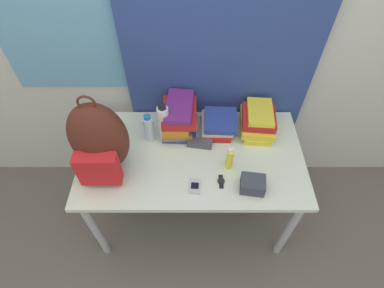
# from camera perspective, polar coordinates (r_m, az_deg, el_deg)

# --- Properties ---
(ground_plane) EXTENTS (12.00, 12.00, 0.00)m
(ground_plane) POSITION_cam_1_polar(r_m,az_deg,el_deg) (2.25, -0.02, -20.86)
(ground_plane) COLOR #665B51
(wall_back) EXTENTS (6.00, 0.06, 2.50)m
(wall_back) POSITION_cam_1_polar(r_m,az_deg,el_deg) (1.76, -0.14, 20.39)
(wall_back) COLOR beige
(wall_back) RESTS_ON ground_plane
(curtain_blue) EXTENTS (1.12, 0.04, 2.50)m
(curtain_blue) POSITION_cam_1_polar(r_m,az_deg,el_deg) (1.72, 5.85, 19.35)
(curtain_blue) COLOR navy
(curtain_blue) RESTS_ON ground_plane
(desk) EXTENTS (1.32, 0.72, 0.73)m
(desk) POSITION_cam_1_polar(r_m,az_deg,el_deg) (1.84, 0.00, -3.68)
(desk) COLOR silver
(desk) RESTS_ON ground_plane
(backpack) EXTENTS (0.31, 0.27, 0.52)m
(backpack) POSITION_cam_1_polar(r_m,az_deg,el_deg) (1.62, -17.30, 0.58)
(backpack) COLOR #512319
(backpack) RESTS_ON desk
(book_stack_left) EXTENTS (0.22, 0.29, 0.21)m
(book_stack_left) POSITION_cam_1_polar(r_m,az_deg,el_deg) (1.83, -2.60, 5.05)
(book_stack_left) COLOR navy
(book_stack_left) RESTS_ON desk
(book_stack_center) EXTENTS (0.22, 0.23, 0.10)m
(book_stack_center) POSITION_cam_1_polar(r_m,az_deg,el_deg) (1.87, 5.07, 3.89)
(book_stack_center) COLOR red
(book_stack_center) RESTS_ON desk
(book_stack_right) EXTENTS (0.22, 0.29, 0.15)m
(book_stack_right) POSITION_cam_1_polar(r_m,az_deg,el_deg) (1.90, 12.43, 4.33)
(book_stack_right) COLOR yellow
(book_stack_right) RESTS_ON desk
(water_bottle) EXTENTS (0.06, 0.06, 0.19)m
(water_bottle) POSITION_cam_1_polar(r_m,az_deg,el_deg) (1.81, -8.22, 3.05)
(water_bottle) COLOR silver
(water_bottle) RESTS_ON desk
(sports_bottle) EXTENTS (0.07, 0.07, 0.27)m
(sports_bottle) POSITION_cam_1_polar(r_m,az_deg,el_deg) (1.77, -5.39, 3.97)
(sports_bottle) COLOR white
(sports_bottle) RESTS_ON desk
(sunscreen_bottle) EXTENTS (0.04, 0.04, 0.16)m
(sunscreen_bottle) POSITION_cam_1_polar(r_m,az_deg,el_deg) (1.67, 7.17, -2.83)
(sunscreen_bottle) COLOR yellow
(sunscreen_bottle) RESTS_ON desk
(cell_phone) EXTENTS (0.07, 0.09, 0.02)m
(cell_phone) POSITION_cam_1_polar(r_m,az_deg,el_deg) (1.64, 0.53, -8.09)
(cell_phone) COLOR #B7BCC6
(cell_phone) RESTS_ON desk
(sunglasses_case) EXTENTS (0.16, 0.08, 0.04)m
(sunglasses_case) POSITION_cam_1_polar(r_m,az_deg,el_deg) (1.80, 1.48, 0.13)
(sunglasses_case) COLOR #47474C
(sunglasses_case) RESTS_ON desk
(camera_pouch) EXTENTS (0.14, 0.12, 0.08)m
(camera_pouch) POSITION_cam_1_polar(r_m,az_deg,el_deg) (1.64, 11.47, -7.56)
(camera_pouch) COLOR #383D47
(camera_pouch) RESTS_ON desk
(wristwatch) EXTENTS (0.04, 0.09, 0.01)m
(wristwatch) POSITION_cam_1_polar(r_m,az_deg,el_deg) (1.67, 5.54, -7.09)
(wristwatch) COLOR black
(wristwatch) RESTS_ON desk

